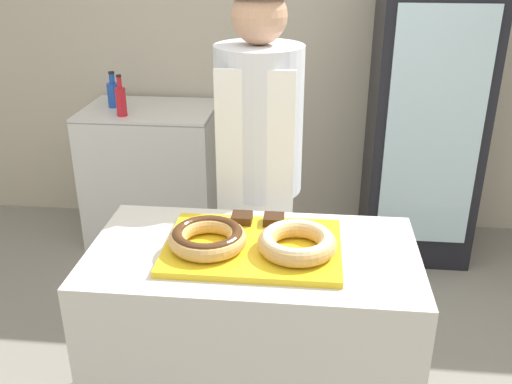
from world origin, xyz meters
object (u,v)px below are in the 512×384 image
at_px(brownie_back_left, 242,218).
at_px(donut_chocolate_glaze, 208,237).
at_px(beverage_fridge, 424,122).
at_px(chest_freezer, 154,173).
at_px(bottle_red, 121,100).
at_px(donut_light_glaze, 297,241).
at_px(brownie_back_right, 274,219).
at_px(baker_person, 259,171).
at_px(bottle_blue, 113,93).
at_px(serving_tray, 253,247).

bearing_deg(brownie_back_left, donut_chocolate_glaze, -115.15).
height_order(beverage_fridge, chest_freezer, beverage_fridge).
relative_size(donut_chocolate_glaze, beverage_fridge, 0.15).
bearing_deg(bottle_red, donut_light_glaze, -54.72).
xyz_separation_m(donut_light_glaze, brownie_back_right, (-0.09, 0.20, -0.02)).
bearing_deg(donut_chocolate_glaze, baker_person, 81.03).
height_order(donut_chocolate_glaze, baker_person, baker_person).
xyz_separation_m(donut_light_glaze, brownie_back_left, (-0.22, 0.20, -0.02)).
bearing_deg(donut_light_glaze, donut_chocolate_glaze, 180.00).
bearing_deg(bottle_red, chest_freezer, 57.47).
distance_m(donut_light_glaze, baker_person, 0.72).
distance_m(beverage_fridge, bottle_red, 1.89).
xyz_separation_m(baker_person, beverage_fridge, (0.93, 1.10, -0.07)).
relative_size(baker_person, bottle_red, 7.01).
bearing_deg(brownie_back_left, chest_freezer, 116.98).
relative_size(baker_person, chest_freezer, 1.96).
distance_m(beverage_fridge, chest_freezer, 1.81).
distance_m(brownie_back_left, bottle_red, 1.70).
relative_size(brownie_back_right, bottle_blue, 0.33).
bearing_deg(brownie_back_right, beverage_fridge, 62.67).
height_order(serving_tray, baker_person, baker_person).
distance_m(donut_chocolate_glaze, chest_freezer, 2.01).
bearing_deg(chest_freezer, serving_tray, -63.64).
xyz_separation_m(beverage_fridge, chest_freezer, (-1.76, 0.01, -0.42)).
height_order(brownie_back_right, baker_person, baker_person).
relative_size(beverage_fridge, chest_freezer, 1.92).
height_order(donut_light_glaze, bottle_blue, bottle_blue).
distance_m(donut_chocolate_glaze, beverage_fridge, 2.07).
height_order(brownie_back_left, bottle_blue, bottle_blue).
bearing_deg(serving_tray, baker_person, 93.91).
bearing_deg(beverage_fridge, brownie_back_right, -117.33).
distance_m(brownie_back_left, beverage_fridge, 1.85).
bearing_deg(baker_person, bottle_red, 135.69).
xyz_separation_m(donut_chocolate_glaze, brownie_back_right, (0.22, 0.20, -0.02)).
distance_m(donut_light_glaze, brownie_back_left, 0.30).
height_order(serving_tray, chest_freezer, serving_tray).
relative_size(serving_tray, baker_person, 0.34).
bearing_deg(donut_chocolate_glaze, bottle_red, 117.29).
relative_size(serving_tray, donut_chocolate_glaze, 2.26).
distance_m(donut_chocolate_glaze, bottle_red, 1.82).
bearing_deg(bottle_red, donut_chocolate_glaze, -62.71).
bearing_deg(beverage_fridge, brownie_back_left, -120.67).
height_order(brownie_back_left, brownie_back_right, same).
bearing_deg(chest_freezer, beverage_fridge, -0.22).
distance_m(brownie_back_right, chest_freezer, 1.92).
bearing_deg(donut_chocolate_glaze, brownie_back_left, 64.85).
xyz_separation_m(brownie_back_right, bottle_blue, (-1.17, 1.61, 0.05)).
bearing_deg(donut_chocolate_glaze, chest_freezer, 111.79).
bearing_deg(brownie_back_right, bottle_red, 126.55).
bearing_deg(bottle_blue, donut_chocolate_glaze, -62.35).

